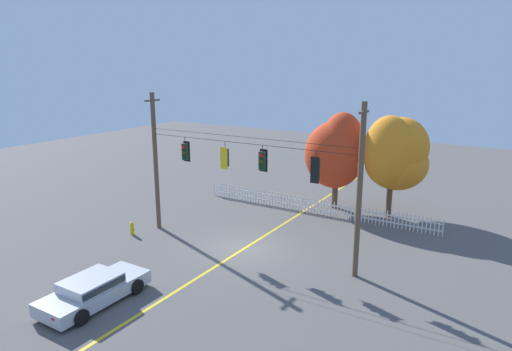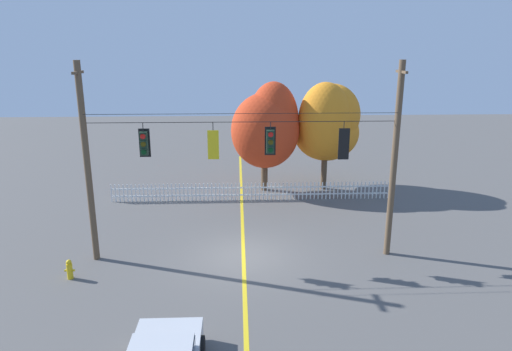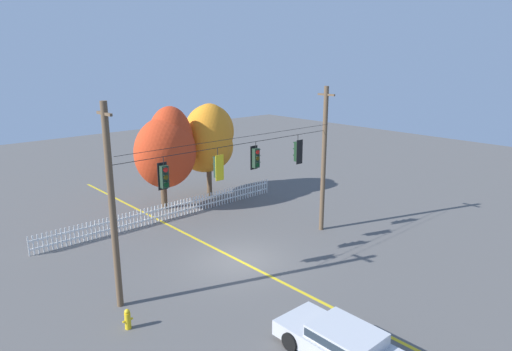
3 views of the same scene
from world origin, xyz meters
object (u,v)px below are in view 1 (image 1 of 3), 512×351
at_px(traffic_signal_northbound_secondary, 185,152).
at_px(autumn_maple_near_fence, 337,152).
at_px(traffic_signal_eastbound_side, 225,158).
at_px(traffic_signal_northbound_primary, 316,170).
at_px(parked_car, 94,289).
at_px(traffic_signal_southbound_primary, 262,161).
at_px(fire_hydrant, 132,228).
at_px(autumn_maple_mid, 395,155).

relative_size(traffic_signal_northbound_secondary, autumn_maple_near_fence, 0.21).
relative_size(traffic_signal_eastbound_side, traffic_signal_northbound_primary, 0.96).
bearing_deg(parked_car, traffic_signal_northbound_secondary, 101.50).
xyz_separation_m(traffic_signal_northbound_secondary, autumn_maple_near_fence, (5.41, 8.74, -0.92)).
distance_m(traffic_signal_northbound_secondary, traffic_signal_southbound_primary, 4.91).
height_order(traffic_signal_northbound_secondary, fire_hydrant, traffic_signal_northbound_secondary).
relative_size(traffic_signal_northbound_secondary, traffic_signal_southbound_primary, 1.02).
distance_m(traffic_signal_northbound_secondary, autumn_maple_near_fence, 10.32).
relative_size(autumn_maple_mid, parked_car, 1.44).
distance_m(traffic_signal_eastbound_side, autumn_maple_mid, 11.36).
relative_size(traffic_signal_northbound_secondary, fire_hydrant, 1.77).
bearing_deg(traffic_signal_eastbound_side, autumn_maple_near_fence, 72.68).
bearing_deg(autumn_maple_near_fence, traffic_signal_eastbound_side, -107.32).
distance_m(traffic_signal_southbound_primary, autumn_maple_near_fence, 8.80).
relative_size(autumn_maple_mid, fire_hydrant, 8.37).
height_order(traffic_signal_eastbound_side, fire_hydrant, traffic_signal_eastbound_side).
relative_size(traffic_signal_southbound_primary, autumn_maple_near_fence, 0.21).
relative_size(traffic_signal_northbound_primary, fire_hydrant, 1.92).
relative_size(autumn_maple_near_fence, fire_hydrant, 8.42).
relative_size(parked_car, fire_hydrant, 5.83).
distance_m(traffic_signal_northbound_secondary, parked_car, 9.09).
distance_m(traffic_signal_eastbound_side, traffic_signal_southbound_primary, 2.23).
relative_size(traffic_signal_northbound_secondary, traffic_signal_northbound_primary, 0.92).
relative_size(autumn_maple_near_fence, autumn_maple_mid, 1.01).
distance_m(traffic_signal_eastbound_side, autumn_maple_near_fence, 9.21).
xyz_separation_m(traffic_signal_northbound_primary, autumn_maple_near_fence, (-2.37, 8.76, -0.86)).
bearing_deg(traffic_signal_southbound_primary, fire_hydrant, -167.71).
distance_m(traffic_signal_eastbound_side, fire_hydrant, 7.19).
distance_m(autumn_maple_mid, fire_hydrant, 16.54).
xyz_separation_m(traffic_signal_northbound_secondary, autumn_maple_mid, (9.00, 9.39, -0.82)).
distance_m(autumn_maple_near_fence, autumn_maple_mid, 3.65).
bearing_deg(traffic_signal_northbound_primary, traffic_signal_southbound_primary, 179.62).
bearing_deg(autumn_maple_mid, traffic_signal_northbound_secondary, -133.78).
bearing_deg(traffic_signal_eastbound_side, traffic_signal_southbound_primary, 0.47).
distance_m(traffic_signal_northbound_secondary, autumn_maple_mid, 13.03).
xyz_separation_m(traffic_signal_eastbound_side, autumn_maple_near_fence, (2.73, 8.75, -0.87)).
xyz_separation_m(traffic_signal_northbound_primary, autumn_maple_mid, (1.22, 9.41, -0.76)).
bearing_deg(traffic_signal_southbound_primary, traffic_signal_northbound_primary, -0.38).
bearing_deg(traffic_signal_northbound_secondary, traffic_signal_eastbound_side, -0.39).
relative_size(traffic_signal_northbound_secondary, autumn_maple_mid, 0.21).
bearing_deg(autumn_maple_mid, traffic_signal_southbound_primary, -113.55).
xyz_separation_m(traffic_signal_northbound_secondary, traffic_signal_southbound_primary, (4.91, 0.00, 0.03)).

